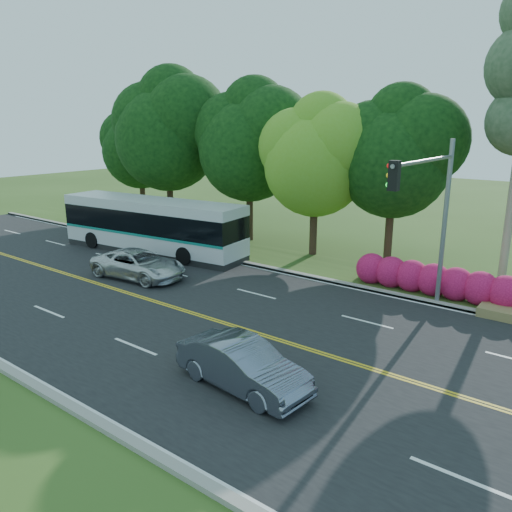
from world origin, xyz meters
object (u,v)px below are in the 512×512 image
Objects in this scene: traffic_signal at (432,202)px; suv at (139,264)px; sedan at (243,365)px; transit_bus at (152,226)px.

traffic_signal is 14.22m from suv.
traffic_signal is at bearing -8.86° from sedan.
traffic_signal is at bearing -81.43° from suv.
traffic_signal reaches higher than transit_bus.
suv is at bearing 69.80° from sedan.
transit_bus is 17.06m from sedan.
suv is (-10.96, 5.27, -0.02)m from sedan.
traffic_signal is 1.60× the size of sedan.
sedan reaches higher than suv.
transit_bus reaches higher than sedan.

